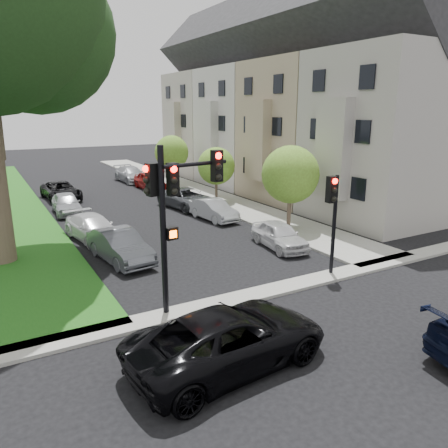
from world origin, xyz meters
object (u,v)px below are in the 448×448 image
car_parked_2 (187,198)px  car_parked_3 (150,181)px  small_tree_b (216,166)px  small_tree_a (290,175)px  car_parked_8 (61,191)px  car_cross_near (229,338)px  car_parked_6 (93,228)px  small_tree_c (172,152)px  car_parked_1 (214,210)px  traffic_signal_secondary (333,207)px  car_parked_4 (131,174)px  car_parked_7 (67,203)px  car_parked_0 (279,235)px  car_parked_5 (120,246)px  traffic_signal_main (175,200)px

car_parked_2 → car_parked_3: size_ratio=1.15×
small_tree_b → car_parked_3: (-2.32, 7.58, -1.95)m
small_tree_a → car_parked_8: bearing=122.3°
small_tree_a → car_cross_near: (-9.64, -9.92, -2.38)m
small_tree_a → car_parked_6: size_ratio=1.06×
small_tree_a → car_cross_near: bearing=-134.2°
small_tree_c → car_parked_1: size_ratio=1.14×
small_tree_c → car_cross_near: 28.36m
small_tree_a → small_tree_c: (0.00, 16.67, -0.22)m
small_tree_b → car_parked_3: 8.17m
small_tree_b → traffic_signal_secondary: traffic_signal_secondary is taller
car_parked_4 → car_parked_7: 12.78m
car_parked_0 → car_parked_2: size_ratio=0.77×
car_parked_4 → car_parked_5: (-7.26, -20.99, 0.01)m
traffic_signal_secondary → car_parked_4: traffic_signal_secondary is taller
car_parked_0 → car_parked_7: (-7.77, 12.65, 0.04)m
small_tree_c → traffic_signal_main: size_ratio=0.79×
small_tree_a → car_parked_2: bearing=108.5°
car_parked_0 → car_parked_5: car_parked_5 is taller
small_tree_c → car_parked_6: bearing=-127.4°
car_parked_6 → car_parked_2: bearing=21.4°
small_tree_b → car_parked_1: bearing=-120.5°
car_cross_near → car_parked_0: car_cross_near is taller
traffic_signal_main → car_parked_7: size_ratio=1.39×
car_parked_1 → car_parked_6: 7.50m
car_cross_near → car_parked_7: bearing=-4.1°
small_tree_c → car_parked_5: (-9.78, -17.09, -2.22)m
car_parked_8 → small_tree_b: bearing=-38.6°
small_tree_b → traffic_signal_secondary: bearing=-100.8°
car_parked_3 → car_parked_8: size_ratio=0.88×
car_cross_near → car_parked_1: car_cross_near is taller
car_parked_2 → car_parked_7: bearing=153.9°
car_parked_3 → car_parked_6: 14.76m
traffic_signal_main → car_parked_0: traffic_signal_main is taller
small_tree_b → car_parked_6: 11.41m
traffic_signal_secondary → car_parked_5: (-6.93, 5.95, -2.19)m
car_parked_5 → car_parked_8: car_parked_5 is taller
car_parked_5 → car_parked_0: bearing=-22.2°
car_parked_0 → car_parked_5: bearing=172.4°
car_parked_1 → car_cross_near: bearing=-122.4°
car_parked_8 → car_parked_4: bearing=32.9°
small_tree_b → car_parked_7: (-10.14, 1.77, -1.99)m
traffic_signal_secondary → car_parked_1: size_ratio=1.08×
car_parked_4 → car_cross_near: bearing=-105.9°
car_parked_0 → car_parked_4: size_ratio=0.78×
traffic_signal_secondary → car_parked_0: size_ratio=1.09×
small_tree_a → small_tree_b: small_tree_a is taller
traffic_signal_main → car_parked_1: traffic_signal_main is taller
car_cross_near → car_parked_6: car_cross_near is taller
car_parked_6 → car_parked_7: size_ratio=1.11×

